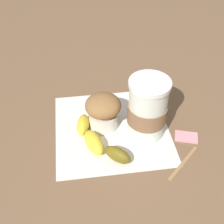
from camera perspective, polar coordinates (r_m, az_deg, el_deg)
The scene contains 7 objects.
ground_plane at distance 0.71m, azimuth 0.00°, elevation -3.11°, with size 3.00×3.00×0.00m, color brown.
paper_napkin at distance 0.71m, azimuth 0.00°, elevation -3.07°, with size 0.25×0.25×0.00m, color white.
coffee_cup at distance 0.66m, azimuth 6.49°, elevation 0.52°, with size 0.09×0.09×0.14m.
muffin at distance 0.69m, azimuth -1.62°, elevation 0.27°, with size 0.08×0.08×0.08m.
banana at distance 0.66m, azimuth -2.72°, elevation -5.22°, with size 0.10×0.17×0.03m.
sugar_packet at distance 0.71m, azimuth 13.44°, elevation -4.35°, with size 0.05×0.03×0.01m, color pink.
wooden_stirrer at distance 0.66m, azimuth 12.93°, elevation -8.99°, with size 0.11×0.01×0.00m, color #9E7547.
Camera 1 is at (0.14, 0.48, 0.51)m, focal length 50.00 mm.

